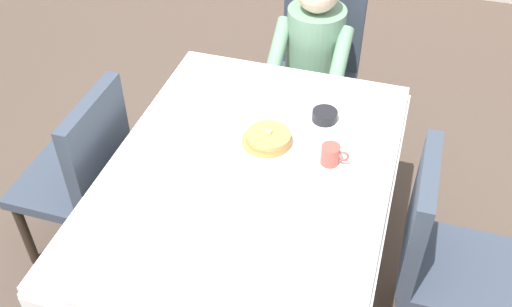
{
  "coord_description": "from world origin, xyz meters",
  "views": [
    {
      "loc": [
        0.52,
        -1.61,
        2.33
      ],
      "look_at": [
        0.02,
        0.05,
        0.79
      ],
      "focal_mm": 41.4,
      "sensor_mm": 36.0,
      "label": 1
    }
  ],
  "objects_px": {
    "breakfast_stack": "(268,138)",
    "spoon_near_edge": "(256,194)",
    "chair_left_side": "(84,170)",
    "syrup_pitcher": "(234,104)",
    "dining_table_main": "(249,186)",
    "knife_right_of_plate": "(312,158)",
    "diner_person": "(313,54)",
    "fork_left_of_plate": "(223,140)",
    "chair_diner": "(317,61)",
    "cup_coffee": "(331,155)",
    "chair_right_side": "(438,249)",
    "bowl_butter": "(325,116)",
    "plate_breakfast": "(268,145)"
  },
  "relations": [
    {
      "from": "cup_coffee",
      "to": "bowl_butter",
      "type": "relative_size",
      "value": 1.03
    },
    {
      "from": "chair_right_side",
      "to": "spoon_near_edge",
      "type": "xyz_separation_m",
      "value": [
        -0.7,
        -0.12,
        0.21
      ]
    },
    {
      "from": "dining_table_main",
      "to": "spoon_near_edge",
      "type": "height_order",
      "value": "spoon_near_edge"
    },
    {
      "from": "chair_left_side",
      "to": "spoon_near_edge",
      "type": "distance_m",
      "value": 0.87
    },
    {
      "from": "dining_table_main",
      "to": "bowl_butter",
      "type": "xyz_separation_m",
      "value": [
        0.22,
        0.4,
        0.11
      ]
    },
    {
      "from": "dining_table_main",
      "to": "breakfast_stack",
      "type": "distance_m",
      "value": 0.21
    },
    {
      "from": "dining_table_main",
      "to": "chair_right_side",
      "type": "relative_size",
      "value": 1.64
    },
    {
      "from": "chair_diner",
      "to": "cup_coffee",
      "type": "relative_size",
      "value": 8.23
    },
    {
      "from": "plate_breakfast",
      "to": "bowl_butter",
      "type": "relative_size",
      "value": 2.55
    },
    {
      "from": "chair_left_side",
      "to": "cup_coffee",
      "type": "distance_m",
      "value": 1.11
    },
    {
      "from": "dining_table_main",
      "to": "chair_diner",
      "type": "xyz_separation_m",
      "value": [
        0.03,
        1.17,
        -0.12
      ]
    },
    {
      "from": "fork_left_of_plate",
      "to": "knife_right_of_plate",
      "type": "bearing_deg",
      "value": -86.4
    },
    {
      "from": "breakfast_stack",
      "to": "dining_table_main",
      "type": "bearing_deg",
      "value": -101.78
    },
    {
      "from": "chair_left_side",
      "to": "knife_right_of_plate",
      "type": "bearing_deg",
      "value": -82.02
    },
    {
      "from": "plate_breakfast",
      "to": "chair_right_side",
      "type": "bearing_deg",
      "value": -12.2
    },
    {
      "from": "chair_left_side",
      "to": "diner_person",
      "type": "bearing_deg",
      "value": -38.46
    },
    {
      "from": "fork_left_of_plate",
      "to": "spoon_near_edge",
      "type": "relative_size",
      "value": 1.2
    },
    {
      "from": "fork_left_of_plate",
      "to": "breakfast_stack",
      "type": "bearing_deg",
      "value": -79.91
    },
    {
      "from": "chair_diner",
      "to": "bowl_butter",
      "type": "height_order",
      "value": "chair_diner"
    },
    {
      "from": "diner_person",
      "to": "bowl_butter",
      "type": "distance_m",
      "value": 0.65
    },
    {
      "from": "chair_diner",
      "to": "breakfast_stack",
      "type": "relative_size",
      "value": 4.53
    },
    {
      "from": "chair_left_side",
      "to": "syrup_pitcher",
      "type": "height_order",
      "value": "chair_left_side"
    },
    {
      "from": "chair_right_side",
      "to": "dining_table_main",
      "type": "bearing_deg",
      "value": -90.0
    },
    {
      "from": "breakfast_stack",
      "to": "syrup_pitcher",
      "type": "distance_m",
      "value": 0.28
    },
    {
      "from": "spoon_near_edge",
      "to": "dining_table_main",
      "type": "bearing_deg",
      "value": 116.78
    },
    {
      "from": "cup_coffee",
      "to": "knife_right_of_plate",
      "type": "bearing_deg",
      "value": 176.39
    },
    {
      "from": "chair_right_side",
      "to": "syrup_pitcher",
      "type": "height_order",
      "value": "chair_right_side"
    },
    {
      "from": "knife_right_of_plate",
      "to": "chair_right_side",
      "type": "bearing_deg",
      "value": -108.29
    },
    {
      "from": "chair_right_side",
      "to": "plate_breakfast",
      "type": "bearing_deg",
      "value": -102.2
    },
    {
      "from": "breakfast_stack",
      "to": "spoon_near_edge",
      "type": "relative_size",
      "value": 1.37
    },
    {
      "from": "syrup_pitcher",
      "to": "knife_right_of_plate",
      "type": "relative_size",
      "value": 0.4
    },
    {
      "from": "syrup_pitcher",
      "to": "fork_left_of_plate",
      "type": "distance_m",
      "value": 0.21
    },
    {
      "from": "diner_person",
      "to": "fork_left_of_plate",
      "type": "distance_m",
      "value": 0.9
    },
    {
      "from": "diner_person",
      "to": "syrup_pitcher",
      "type": "height_order",
      "value": "diner_person"
    },
    {
      "from": "chair_left_side",
      "to": "fork_left_of_plate",
      "type": "bearing_deg",
      "value": -77.22
    },
    {
      "from": "fork_left_of_plate",
      "to": "knife_right_of_plate",
      "type": "distance_m",
      "value": 0.38
    },
    {
      "from": "chair_diner",
      "to": "fork_left_of_plate",
      "type": "relative_size",
      "value": 5.17
    },
    {
      "from": "chair_left_side",
      "to": "breakfast_stack",
      "type": "height_order",
      "value": "chair_left_side"
    },
    {
      "from": "plate_breakfast",
      "to": "cup_coffee",
      "type": "bearing_deg",
      "value": -5.33
    },
    {
      "from": "fork_left_of_plate",
      "to": "spoon_near_edge",
      "type": "distance_m",
      "value": 0.34
    },
    {
      "from": "plate_breakfast",
      "to": "syrup_pitcher",
      "type": "bearing_deg",
      "value": 137.71
    },
    {
      "from": "cup_coffee",
      "to": "spoon_near_edge",
      "type": "relative_size",
      "value": 0.75
    },
    {
      "from": "diner_person",
      "to": "bowl_butter",
      "type": "height_order",
      "value": "diner_person"
    },
    {
      "from": "chair_diner",
      "to": "cup_coffee",
      "type": "bearing_deg",
      "value": 104.32
    },
    {
      "from": "chair_right_side",
      "to": "chair_left_side",
      "type": "distance_m",
      "value": 1.54
    },
    {
      "from": "chair_right_side",
      "to": "breakfast_stack",
      "type": "bearing_deg",
      "value": -102.32
    },
    {
      "from": "cup_coffee",
      "to": "syrup_pitcher",
      "type": "distance_m",
      "value": 0.52
    },
    {
      "from": "knife_right_of_plate",
      "to": "syrup_pitcher",
      "type": "bearing_deg",
      "value": 58.31
    },
    {
      "from": "breakfast_stack",
      "to": "bowl_butter",
      "type": "height_order",
      "value": "breakfast_stack"
    },
    {
      "from": "diner_person",
      "to": "fork_left_of_plate",
      "type": "xyz_separation_m",
      "value": [
        -0.19,
        -0.87,
        0.07
      ]
    }
  ]
}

